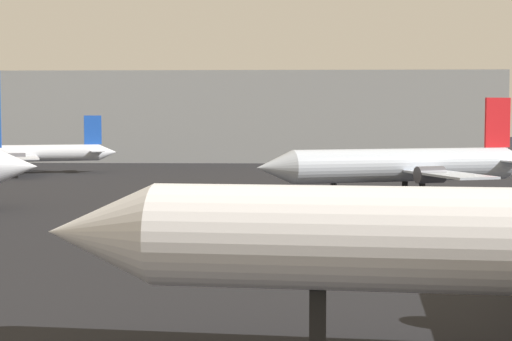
{
  "coord_description": "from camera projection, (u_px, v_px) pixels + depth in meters",
  "views": [
    {
      "loc": [
        -3.5,
        -10.85,
        7.47
      ],
      "look_at": [
        -5.67,
        46.23,
        3.6
      ],
      "focal_mm": 54.46,
      "sensor_mm": 36.0,
      "label": 1
    }
  ],
  "objects": [
    {
      "name": "airplane_far_left",
      "position": [
        405.0,
        165.0,
        68.88
      ],
      "size": [
        26.67,
        21.14,
        9.34
      ],
      "rotation": [
        0.0,
        0.0,
        3.47
      ],
      "color": "#B2BCCC",
      "rests_on": "ground_plane"
    },
    {
      "name": "airplane_far_right",
      "position": [
        15.0,
        154.0,
        103.34
      ],
      "size": [
        26.56,
        19.83,
        7.82
      ],
      "rotation": [
        0.0,
        0.0,
        3.49
      ],
      "color": "silver",
      "rests_on": "ground_plane"
    },
    {
      "name": "terminal_building",
      "position": [
        247.0,
        117.0,
        136.92
      ],
      "size": [
        86.05,
        18.97,
        15.32
      ],
      "primitive_type": "cube",
      "color": "#999EA3",
      "rests_on": "ground_plane"
    }
  ]
}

